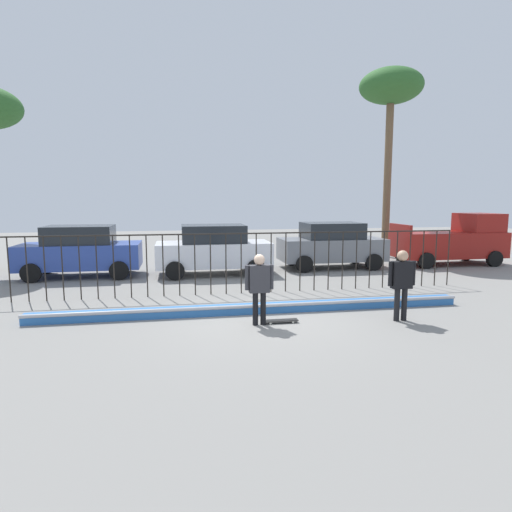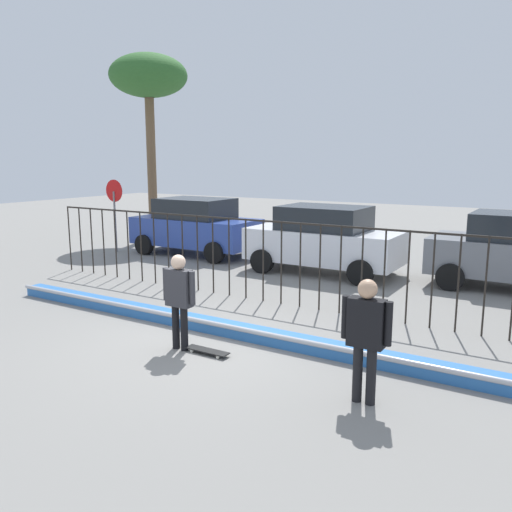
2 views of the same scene
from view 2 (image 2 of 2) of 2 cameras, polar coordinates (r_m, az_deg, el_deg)
name	(u,v)px [view 2 (image 2 of 2)]	position (r m, az deg, el deg)	size (l,w,h in m)	color
ground_plane	(197,344)	(9.40, -6.43, -9.49)	(60.00, 60.00, 0.00)	gray
bowl_coping_ledge	(220,327)	(9.90, -3.92, -7.68)	(11.00, 0.41, 0.27)	#2D6BB7
perimeter_fence	(281,254)	(11.59, 2.77, 0.25)	(14.04, 0.04, 1.86)	black
skateboarder	(179,293)	(8.92, -8.35, -4.02)	(0.66, 0.25, 1.64)	black
skateboard	(207,351)	(8.92, -5.32, -10.20)	(0.80, 0.20, 0.07)	black
camera_operator	(366,330)	(7.05, 11.87, -7.85)	(0.68, 0.26, 1.69)	black
parked_car_blue	(195,226)	(17.81, -6.59, 3.27)	(4.30, 2.12, 1.90)	#2D479E
parked_car_white	(324,239)	(14.94, 7.37, 1.85)	(4.30, 2.12, 1.90)	silver
stop_sign	(115,205)	(18.77, -15.11, 5.32)	(0.76, 0.07, 2.50)	slate
palm_tree_short	(149,80)	(21.98, -11.59, 18.24)	(3.04, 3.04, 7.22)	brown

